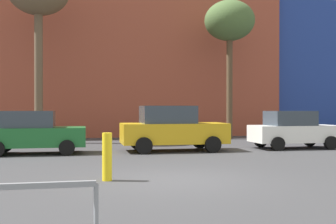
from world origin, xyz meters
name	(u,v)px	position (x,y,z in m)	size (l,w,h in m)	color
ground_plane	(174,180)	(0.00, 0.00, 0.00)	(200.00, 200.00, 0.00)	#38383A
building_backdrop	(92,65)	(-1.45, 21.04, 4.97)	(39.83, 11.46, 12.11)	#9E4733
parked_car_1	(33,133)	(-4.09, 6.80, 0.84)	(3.88, 1.90, 1.68)	#1E662D
parked_car_2	(172,129)	(1.45, 6.80, 0.94)	(4.35, 2.13, 1.88)	gold
parked_car_3	(293,130)	(6.96, 6.80, 0.83)	(3.84, 1.89, 1.66)	white
bare_tree_0	(230,23)	(6.14, 12.69, 6.72)	(2.90, 2.90, 8.01)	brown
bollard_yellow_0	(107,157)	(-1.64, 0.18, 0.59)	(0.24, 0.24, 1.17)	yellow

